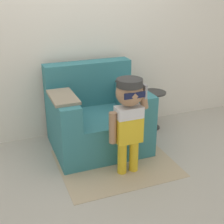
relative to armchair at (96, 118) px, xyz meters
name	(u,v)px	position (x,y,z in m)	size (l,w,h in m)	color
ground_plane	(91,150)	(-0.11, -0.11, -0.35)	(10.00, 10.00, 0.00)	#ADA89E
wall_back	(72,29)	(-0.11, 0.49, 0.95)	(10.00, 0.05, 2.60)	silver
armchair	(96,118)	(0.00, 0.00, 0.00)	(1.05, 0.90, 0.94)	teal
person_child	(129,112)	(0.11, -0.66, 0.31)	(0.40, 0.30, 0.99)	gold
side_table	(153,107)	(0.84, 0.17, -0.05)	(0.30, 0.30, 0.51)	#333333
rug	(116,163)	(0.06, -0.47, -0.35)	(1.20, 1.02, 0.01)	tan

